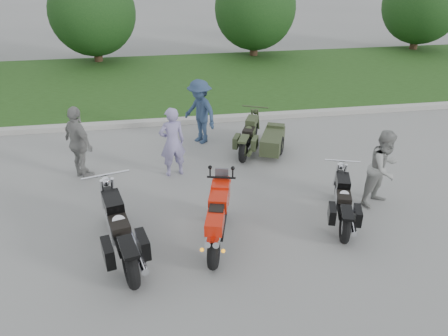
{
  "coord_description": "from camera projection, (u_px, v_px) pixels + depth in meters",
  "views": [
    {
      "loc": [
        -0.59,
        -6.38,
        5.0
      ],
      "look_at": [
        0.67,
        1.44,
        0.8
      ],
      "focal_mm": 35.0,
      "sensor_mm": 36.0,
      "label": 1
    }
  ],
  "objects": [
    {
      "name": "cruiser_left",
      "position": [
        120.0,
        233.0,
        7.51
      ],
      "size": [
        0.84,
        2.48,
        0.97
      ],
      "rotation": [
        0.0,
        0.0,
        0.24
      ],
      "color": "black",
      "rests_on": "ground"
    },
    {
      "name": "person_denim",
      "position": [
        200.0,
        112.0,
        11.64
      ],
      "size": [
        1.17,
        1.3,
        1.75
      ],
      "primitive_type": "imported",
      "rotation": [
        0.0,
        0.0,
        -0.97
      ],
      "color": "navy",
      "rests_on": "ground"
    },
    {
      "name": "grass_strip",
      "position": [
        171.0,
        82.0,
        16.81
      ],
      "size": [
        60.0,
        8.0,
        0.14
      ],
      "primitive_type": "cube",
      "color": "#2D5B1F",
      "rests_on": "ground"
    },
    {
      "name": "ground",
      "position": [
        201.0,
        246.0,
        7.99
      ],
      "size": [
        80.0,
        80.0,
        0.0
      ],
      "primitive_type": "plane",
      "color": "gray",
      "rests_on": "ground"
    },
    {
      "name": "cruiser_right",
      "position": [
        343.0,
        204.0,
        8.49
      ],
      "size": [
        0.76,
        2.01,
        0.8
      ],
      "rotation": [
        0.0,
        0.0,
        -0.31
      ],
      "color": "black",
      "rests_on": "ground"
    },
    {
      "name": "person_grey",
      "position": [
        384.0,
        168.0,
        8.9
      ],
      "size": [
        1.0,
        0.93,
        1.65
      ],
      "primitive_type": "imported",
      "rotation": [
        0.0,
        0.0,
        0.5
      ],
      "color": "gray",
      "rests_on": "ground"
    },
    {
      "name": "tree_mid_right",
      "position": [
        255.0,
        9.0,
        19.3
      ],
      "size": [
        3.6,
        3.6,
        4.0
      ],
      "color": "#3F2B1C",
      "rests_on": "ground"
    },
    {
      "name": "curb",
      "position": [
        178.0,
        121.0,
        13.19
      ],
      "size": [
        60.0,
        0.3,
        0.15
      ],
      "primitive_type": "cube",
      "color": "#A9A79F",
      "rests_on": "ground"
    },
    {
      "name": "person_stripe",
      "position": [
        172.0,
        142.0,
        10.01
      ],
      "size": [
        0.68,
        0.52,
        1.67
      ],
      "primitive_type": "imported",
      "rotation": [
        0.0,
        0.0,
        3.36
      ],
      "color": "#8C84B3",
      "rests_on": "ground"
    },
    {
      "name": "person_back",
      "position": [
        79.0,
        143.0,
        9.88
      ],
      "size": [
        0.96,
        1.06,
        1.74
      ],
      "primitive_type": "imported",
      "rotation": [
        0.0,
        0.0,
        2.24
      ],
      "color": "gray",
      "rests_on": "ground"
    },
    {
      "name": "sportbike_red",
      "position": [
        218.0,
        217.0,
        7.81
      ],
      "size": [
        0.7,
        1.98,
        0.95
      ],
      "rotation": [
        0.0,
        0.0,
        -0.25
      ],
      "color": "black",
      "rests_on": "ground"
    },
    {
      "name": "tree_mid_left",
      "position": [
        92.0,
        12.0,
        18.31
      ],
      "size": [
        3.6,
        3.6,
        4.0
      ],
      "color": "#3F2B1C",
      "rests_on": "ground"
    },
    {
      "name": "tree_far_right",
      "position": [
        422.0,
        5.0,
        20.42
      ],
      "size": [
        3.6,
        3.6,
        4.0
      ],
      "color": "#3F2B1C",
      "rests_on": "ground"
    },
    {
      "name": "cruiser_sidecar",
      "position": [
        263.0,
        139.0,
        11.27
      ],
      "size": [
        1.48,
        1.95,
        0.8
      ],
      "rotation": [
        0.0,
        0.0,
        -0.41
      ],
      "color": "black",
      "rests_on": "ground"
    }
  ]
}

